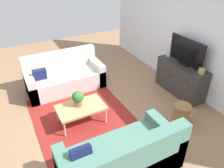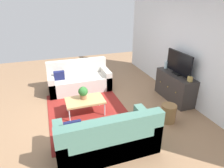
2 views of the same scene
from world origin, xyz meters
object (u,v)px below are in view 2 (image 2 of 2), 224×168
at_px(couch_left_side, 79,80).
at_px(couch_right_side, 108,139).
at_px(glass_vase, 166,65).
at_px(mantel_clock, 190,79).
at_px(wicker_basket, 168,113).
at_px(tv_console, 175,87).
at_px(flat_screen_tv, 179,63).
at_px(potted_plant, 83,92).
at_px(coffee_table, 85,101).

bearing_deg(couch_left_side, couch_right_side, 0.00).
xyz_separation_m(glass_vase, mantel_clock, (1.03, 0.00, -0.04)).
bearing_deg(mantel_clock, couch_left_side, -130.65).
distance_m(glass_vase, wicker_basket, 1.70).
height_order(couch_right_side, tv_console, couch_right_side).
distance_m(couch_left_side, flat_screen_tv, 2.94).
xyz_separation_m(potted_plant, flat_screen_tv, (0.13, 2.53, 0.49)).
relative_size(couch_left_side, glass_vase, 8.79).
distance_m(flat_screen_tv, glass_vase, 0.55).
height_order(couch_left_side, coffee_table, couch_left_side).
distance_m(couch_right_side, wicker_basket, 1.69).
height_order(potted_plant, tv_console, tv_console).
distance_m(coffee_table, tv_console, 2.49).
bearing_deg(tv_console, coffee_table, -91.62).
relative_size(potted_plant, glass_vase, 1.50).
height_order(coffee_table, potted_plant, potted_plant).
relative_size(couch_right_side, coffee_table, 1.99).
distance_m(potted_plant, wicker_basket, 2.04).
xyz_separation_m(potted_plant, glass_vase, (-0.38, 2.51, 0.29)).
distance_m(couch_right_side, coffee_table, 1.43).
bearing_deg(couch_left_side, glass_vase, 66.94).
relative_size(couch_right_side, potted_plant, 5.85).
distance_m(potted_plant, glass_vase, 2.55).
relative_size(couch_left_side, flat_screen_tv, 1.88).
distance_m(couch_right_side, potted_plant, 1.51).
bearing_deg(couch_right_side, tv_console, 119.61).
relative_size(couch_right_side, flat_screen_tv, 1.88).
xyz_separation_m(coffee_table, flat_screen_tv, (0.07, 2.51, 0.69)).
distance_m(couch_right_side, glass_vase, 3.07).
bearing_deg(couch_right_side, mantel_clock, 109.38).
relative_size(tv_console, glass_vase, 6.12).
height_order(potted_plant, wicker_basket, potted_plant).
relative_size(potted_plant, mantel_clock, 2.39).
xyz_separation_m(flat_screen_tv, wicker_basket, (0.86, -0.78, -0.84)).
height_order(couch_right_side, potted_plant, couch_right_side).
height_order(couch_left_side, potted_plant, couch_left_side).
height_order(glass_vase, mantel_clock, glass_vase).
height_order(coffee_table, wicker_basket, wicker_basket).
bearing_deg(couch_right_side, potted_plant, -174.87).
height_order(tv_console, flat_screen_tv, flat_screen_tv).
distance_m(potted_plant, flat_screen_tv, 2.58).
relative_size(glass_vase, mantel_clock, 1.59).
xyz_separation_m(couch_left_side, flat_screen_tv, (1.52, 2.39, 0.76)).
bearing_deg(couch_right_side, wicker_basket, 106.82).
bearing_deg(coffee_table, glass_vase, 100.12).
relative_size(couch_left_side, potted_plant, 5.85).
relative_size(tv_console, mantel_clock, 9.75).
bearing_deg(tv_console, glass_vase, 179.99).
relative_size(flat_screen_tv, glass_vase, 4.67).
bearing_deg(couch_left_side, flat_screen_tv, 57.51).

